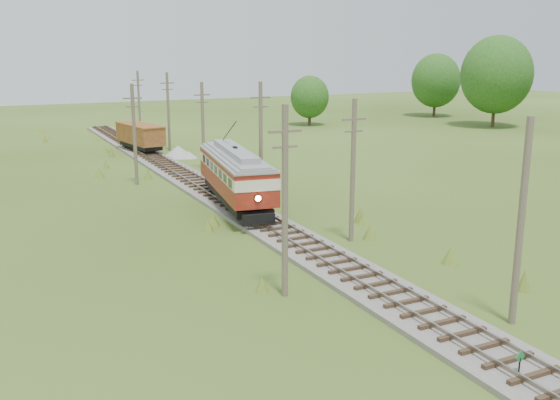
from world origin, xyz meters
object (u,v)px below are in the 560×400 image
streetcar (235,172)px  gondola (140,135)px  switch_marker (520,362)px  gravel_pile (180,152)px

streetcar → gondola: (0.00, 28.44, -0.72)m
switch_marker → streetcar: streetcar is taller
gondola → gravel_pile: (3.08, -4.73, -1.42)m
streetcar → gravel_pile: (3.08, 23.70, -2.14)m
streetcar → gravel_pile: 24.00m
streetcar → gondola: size_ratio=1.56×
streetcar → switch_marker: bearing=-81.0°
switch_marker → streetcar: size_ratio=0.08×
switch_marker → gravel_pile: gravel_pile is taller
gondola → streetcar: bearing=-99.4°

